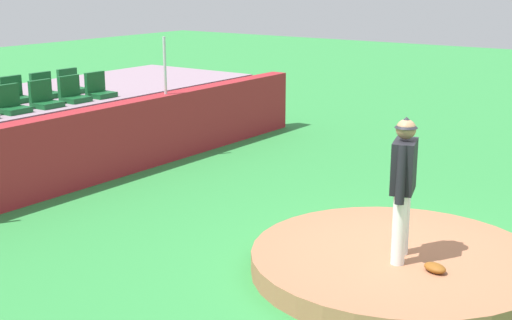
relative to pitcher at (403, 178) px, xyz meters
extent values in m
plane|color=#318C40|center=(0.17, 0.11, -1.34)|extent=(60.00, 60.00, 0.00)
cylinder|color=#A36949|center=(0.17, 0.11, -1.20)|extent=(3.79, 3.79, 0.28)
cylinder|color=silver|center=(-0.17, -0.05, -0.62)|extent=(0.17, 0.17, 0.89)
cylinder|color=silver|center=(0.17, 0.05, -0.62)|extent=(0.17, 0.17, 0.89)
cube|color=black|center=(0.00, 0.00, 0.15)|extent=(0.56, 0.40, 0.64)
cylinder|color=black|center=(-0.25, -0.08, 0.11)|extent=(0.22, 0.17, 0.73)
cylinder|color=black|center=(0.25, 0.08, 0.11)|extent=(0.21, 0.16, 0.73)
sphere|color=#8C6647|center=(0.00, 0.00, 0.61)|extent=(0.25, 0.25, 0.25)
cone|color=black|center=(0.00, 0.00, 0.70)|extent=(0.35, 0.35, 0.14)
sphere|color=white|center=(1.01, 0.50, -1.02)|extent=(0.07, 0.07, 0.07)
ellipsoid|color=brown|center=(-0.15, -0.53, -1.01)|extent=(0.29, 0.35, 0.11)
cube|color=#A2242B|center=(0.17, 6.52, -0.64)|extent=(13.67, 0.40, 1.39)
cylinder|color=silver|center=(2.81, 6.52, 0.63)|extent=(0.06, 0.06, 1.17)
cube|color=#145527|center=(-0.18, 7.44, 0.07)|extent=(0.48, 0.44, 0.10)
cube|color=#145527|center=(-0.18, 7.62, 0.32)|extent=(0.48, 0.08, 0.40)
cube|color=#145527|center=(0.53, 7.41, 0.07)|extent=(0.48, 0.44, 0.10)
cube|color=#145527|center=(0.53, 7.59, 0.32)|extent=(0.48, 0.08, 0.40)
cube|color=#145527|center=(1.23, 7.44, 0.07)|extent=(0.48, 0.44, 0.10)
cube|color=#145527|center=(1.23, 7.62, 0.32)|extent=(0.48, 0.08, 0.40)
cube|color=#145527|center=(1.90, 7.43, 0.07)|extent=(0.48, 0.44, 0.10)
cube|color=#145527|center=(1.90, 7.61, 0.32)|extent=(0.48, 0.08, 0.40)
cube|color=#145527|center=(0.54, 8.32, 0.07)|extent=(0.48, 0.44, 0.10)
cube|color=#145527|center=(0.54, 8.50, 0.32)|extent=(0.48, 0.08, 0.40)
cube|color=#145527|center=(1.22, 8.29, 0.07)|extent=(0.48, 0.44, 0.10)
cube|color=#145527|center=(1.22, 8.47, 0.32)|extent=(0.48, 0.08, 0.40)
cube|color=#145527|center=(1.93, 8.31, 0.07)|extent=(0.48, 0.44, 0.10)
cube|color=#145527|center=(1.93, 8.49, 0.32)|extent=(0.48, 0.08, 0.40)
camera|label=1|loc=(-7.93, -3.44, 2.43)|focal=50.20mm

